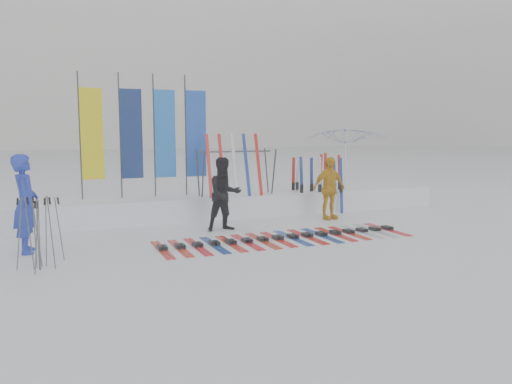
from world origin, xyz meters
name	(u,v)px	position (x,y,z in m)	size (l,w,h in m)	color
ground	(279,254)	(0.00, 0.00, 0.00)	(120.00, 120.00, 0.00)	white
snow_bank	(207,206)	(0.00, 4.60, 0.30)	(14.00, 1.60, 0.60)	white
person_blue	(26,204)	(-4.39, 1.95, 0.95)	(0.69, 0.45, 1.89)	#1E33B2
person_black	(224,194)	(-0.19, 2.59, 0.86)	(0.83, 0.65, 1.72)	black
person_yellow	(329,188)	(2.85, 2.95, 0.83)	(0.97, 0.40, 1.66)	#D6990D
tent_canopy	(347,165)	(4.76, 5.10, 1.26)	(2.74, 2.80, 2.52)	white
ski_row	(286,237)	(0.72, 1.16, 0.04)	(5.53, 1.70, 0.07)	red
pole_cluster	(39,233)	(-4.15, 0.67, 0.61)	(0.77, 0.79, 1.25)	#595B60
feather_flags	(146,134)	(-1.58, 4.81, 2.24)	(3.25, 0.17, 3.20)	#383A3F
ski_rack	(236,166)	(0.70, 4.20, 1.38)	(2.04, 0.80, 1.23)	#383A3F
upright_skis	(319,184)	(3.27, 4.22, 0.80)	(1.47, 1.15, 1.69)	silver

